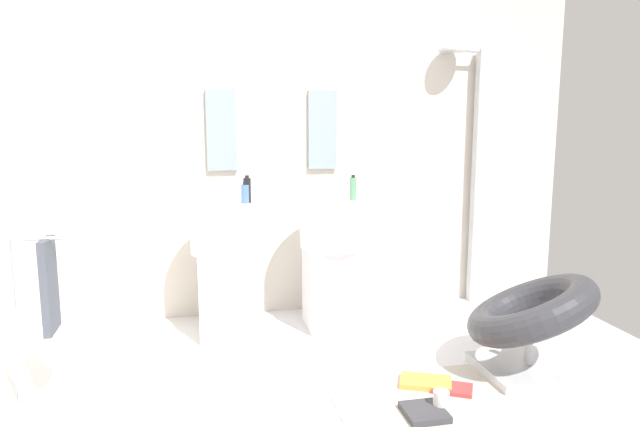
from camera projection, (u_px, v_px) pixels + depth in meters
ground_plane at (313, 413)px, 3.01m from camera, size 4.80×3.60×0.04m
rear_partition at (272, 146)px, 4.39m from camera, size 4.80×0.10×2.60m
pedestal_sink_left at (227, 264)px, 3.99m from camera, size 0.49×0.49×1.03m
pedestal_sink_right at (334, 259)px, 4.14m from camera, size 0.49×0.49×1.03m
vanity_mirror_left at (221, 130)px, 4.23m from camera, size 0.22×0.03×0.60m
vanity_mirror_right at (322, 130)px, 4.38m from camera, size 0.22×0.03×0.60m
shower_column at (480, 172)px, 4.64m from camera, size 0.49×0.24×2.05m
lounge_chair at (530, 318)px, 3.37m from camera, size 1.08×1.08×0.65m
towel_rack at (44, 290)px, 2.98m from camera, size 0.37×0.22×0.95m
area_rug at (441, 399)px, 3.10m from camera, size 1.16×0.76×0.01m
magazine_ochre at (426, 382)px, 3.26m from camera, size 0.33×0.28×0.03m
magazine_red at (452, 388)px, 3.19m from camera, size 0.26×0.24×0.02m
magazine_charcoal at (425, 412)px, 2.92m from camera, size 0.21×0.22×0.03m
coffee_mug at (441, 401)px, 2.97m from camera, size 0.08×0.08×0.11m
soap_bottle_blue at (245, 193)px, 3.98m from camera, size 0.06×0.06×0.15m
soap_bottle_green at (353, 188)px, 4.13m from camera, size 0.05×0.05×0.18m
soap_bottle_black at (247, 190)px, 3.99m from camera, size 0.05×0.05×0.19m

